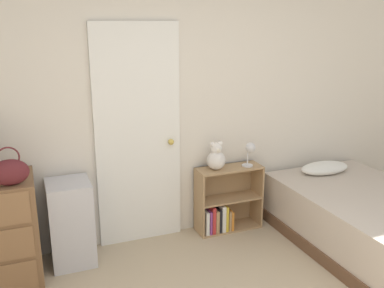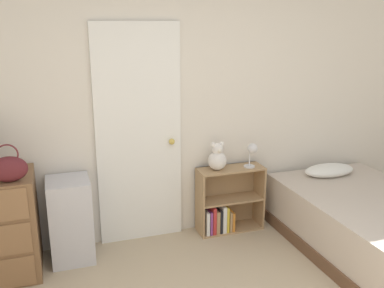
# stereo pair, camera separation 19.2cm
# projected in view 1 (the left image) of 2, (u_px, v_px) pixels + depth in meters

# --- Properties ---
(wall_back) EXTENTS (10.00, 0.06, 2.55)m
(wall_back) POSITION_uv_depth(u_px,v_px,m) (165.00, 106.00, 3.95)
(wall_back) COLOR silver
(wall_back) RESTS_ON ground_plane
(door_closed) EXTENTS (0.79, 0.09, 2.03)m
(door_closed) POSITION_uv_depth(u_px,v_px,m) (138.00, 137.00, 3.88)
(door_closed) COLOR white
(door_closed) RESTS_ON ground_plane
(handbag) EXTENTS (0.27, 0.13, 0.30)m
(handbag) POSITION_uv_depth(u_px,v_px,m) (10.00, 172.00, 3.13)
(handbag) COLOR #591E23
(handbag) RESTS_ON dresser
(storage_bin) EXTENTS (0.36, 0.38, 0.74)m
(storage_bin) POSITION_uv_depth(u_px,v_px,m) (71.00, 223.00, 3.65)
(storage_bin) COLOR silver
(storage_bin) RESTS_ON ground_plane
(bookshelf) EXTENTS (0.66, 0.25, 0.65)m
(bookshelf) POSITION_uv_depth(u_px,v_px,m) (224.00, 205.00, 4.27)
(bookshelf) COLOR tan
(bookshelf) RESTS_ON ground_plane
(teddy_bear) EXTENTS (0.18, 0.18, 0.28)m
(teddy_bear) POSITION_uv_depth(u_px,v_px,m) (216.00, 158.00, 4.10)
(teddy_bear) COLOR silver
(teddy_bear) RESTS_ON bookshelf
(desk_lamp) EXTENTS (0.12, 0.12, 0.24)m
(desk_lamp) POSITION_uv_depth(u_px,v_px,m) (250.00, 150.00, 4.17)
(desk_lamp) COLOR silver
(desk_lamp) RESTS_ON bookshelf
(bed) EXTENTS (1.21, 1.86, 0.62)m
(bed) POSITION_uv_depth(u_px,v_px,m) (368.00, 221.00, 3.94)
(bed) COLOR brown
(bed) RESTS_ON ground_plane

